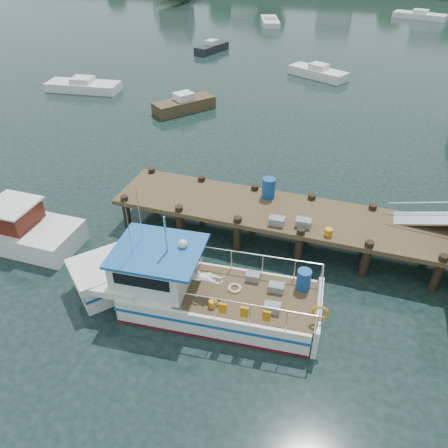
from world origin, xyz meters
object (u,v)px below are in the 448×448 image
(work_boat, at_px, (2,226))
(moored_rowboat, at_px, (184,104))
(dock, at_px, (432,218))
(lobster_boat, at_px, (188,289))
(moored_e, at_px, (212,47))
(moored_a, at_px, (83,86))
(moored_b, at_px, (318,72))
(moored_far, at_px, (420,15))
(moored_d, at_px, (270,21))

(work_boat, xyz_separation_m, moored_rowboat, (1.53, 16.13, -0.14))
(dock, height_order, lobster_boat, dock)
(work_boat, bearing_deg, moored_e, 93.33)
(moored_a, height_order, moored_b, moored_b)
(moored_rowboat, bearing_deg, moored_far, 44.52)
(moored_rowboat, relative_size, moored_d, 0.72)
(moored_b, xyz_separation_m, moored_e, (-11.40, 5.17, 0.01))
(lobster_boat, bearing_deg, moored_e, 103.48)
(moored_b, distance_m, moored_d, 22.30)
(work_boat, relative_size, moored_far, 1.05)
(lobster_boat, distance_m, moored_rowboat, 18.87)
(lobster_boat, distance_m, moored_a, 25.09)
(moored_far, relative_size, moored_d, 1.14)
(dock, bearing_deg, moored_b, 107.46)
(moored_d, relative_size, moored_e, 1.42)
(moored_b, height_order, moored_e, moored_e)
(lobster_boat, distance_m, work_boat, 8.99)
(lobster_boat, relative_size, moored_d, 1.52)
(moored_rowboat, bearing_deg, work_boat, -118.55)
(moored_d, bearing_deg, lobster_boat, -68.57)
(moored_far, height_order, moored_b, moored_far)
(dock, relative_size, moored_far, 2.38)
(moored_b, bearing_deg, moored_d, 104.09)
(lobster_boat, bearing_deg, moored_d, 95.24)
(dock, height_order, moored_a, dock)
(moored_d, bearing_deg, moored_e, -87.60)
(moored_far, height_order, moored_a, moored_far)
(lobster_boat, relative_size, moored_a, 1.59)
(dock, height_order, moored_d, dock)
(moored_e, bearing_deg, work_boat, -78.97)
(moored_b, relative_size, moored_d, 0.86)
(dock, distance_m, moored_e, 34.09)
(moored_rowboat, distance_m, moored_far, 44.14)
(moored_d, bearing_deg, moored_a, -93.54)
(moored_b, bearing_deg, moored_a, -160.99)
(lobster_boat, xyz_separation_m, moored_b, (0.38, 28.14, -0.39))
(dock, relative_size, moored_a, 2.84)
(work_boat, xyz_separation_m, moored_d, (0.29, 47.31, -0.25))
(lobster_boat, relative_size, moored_far, 1.33)
(moored_d, height_order, moored_e, moored_e)
(dock, height_order, moored_e, dock)
(lobster_boat, distance_m, moored_far, 58.94)
(dock, bearing_deg, moored_e, 123.37)
(moored_a, bearing_deg, moored_b, 41.07)
(moored_a, bearing_deg, dock, -17.69)
(work_boat, bearing_deg, moored_d, 89.21)
(moored_a, bearing_deg, lobster_boat, -36.49)
(moored_far, xyz_separation_m, moored_e, (-20.44, -24.87, -0.00))
(moored_a, bearing_deg, moored_far, 68.94)
(work_boat, bearing_deg, moored_far, 71.72)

